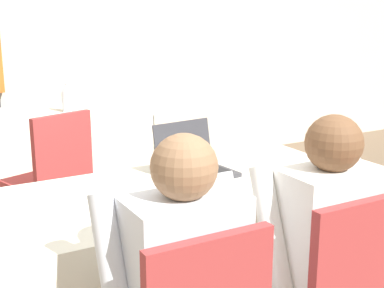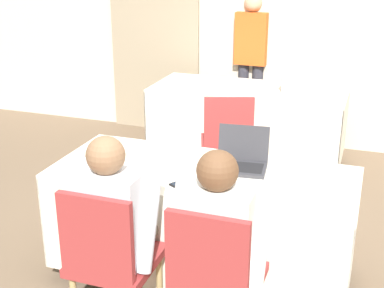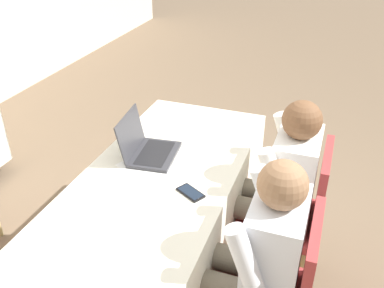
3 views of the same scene
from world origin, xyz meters
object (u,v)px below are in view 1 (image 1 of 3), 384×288
Objects in this scene: laptop at (195,165)px; water_bottle at (67,98)px; person_checkered_shirt at (173,283)px; cell_phone at (181,206)px; chair_far_spare at (53,175)px; person_white_shirt at (312,245)px.

laptop is 1.88m from water_bottle.
person_checkered_shirt is at bearing -99.48° from water_bottle.
water_bottle reaches higher than cell_phone.
chair_far_spare is (-0.39, 1.11, -0.29)m from laptop.
water_bottle is at bearing 114.69° from cell_phone.
person_white_shirt is (0.14, -2.62, -0.19)m from water_bottle.
laptop is 1.21m from chair_far_spare.
person_checkered_shirt and person_white_shirt have the same top height.
water_bottle is at bearing 85.39° from laptop.
person_checkered_shirt is at bearing 0.00° from person_white_shirt.
person_white_shirt is (0.35, -0.38, -0.09)m from cell_phone.
person_checkered_shirt is (-0.23, -0.38, -0.09)m from cell_phone.
laptop is at bearing 83.32° from cell_phone.
person_white_shirt is at bearing -86.83° from water_bottle.
cell_phone is 0.14× the size of person_checkered_shirt.
chair_far_spare is 0.78× the size of person_white_shirt.
person_checkered_shirt is (-0.10, -1.84, 0.16)m from chair_far_spare.
water_bottle is 0.20× the size of person_white_shirt.
water_bottle is 0.91m from chair_far_spare.
chair_far_spare is 0.78× the size of person_checkered_shirt.
cell_phone is at bearing -121.58° from person_checkered_shirt.
person_white_shirt is (0.09, -0.73, -0.13)m from laptop.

